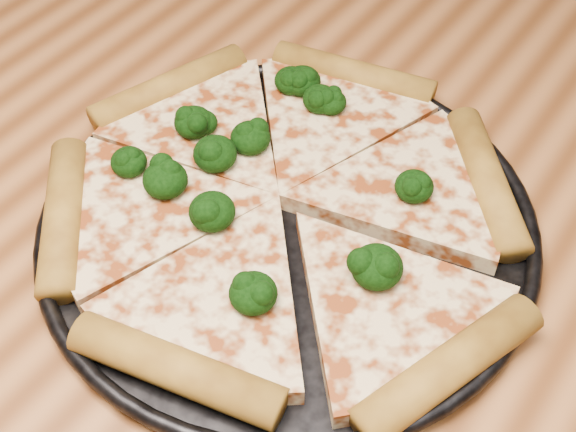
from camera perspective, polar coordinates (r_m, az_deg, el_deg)
The scene contains 4 objects.
dining_table at distance 0.59m, azimuth 5.38°, elevation -12.17°, with size 1.20×0.90×0.75m.
pizza_pan at distance 0.54m, azimuth -0.00°, elevation -0.59°, with size 0.34×0.34×0.02m.
pizza at distance 0.54m, azimuth -0.43°, elevation 1.09°, with size 0.36×0.34×0.03m.
broccoli_florets at distance 0.55m, azimuth -2.03°, elevation 3.74°, with size 0.22×0.21×0.02m.
Camera 1 is at (0.12, -0.27, 1.17)m, focal length 49.68 mm.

